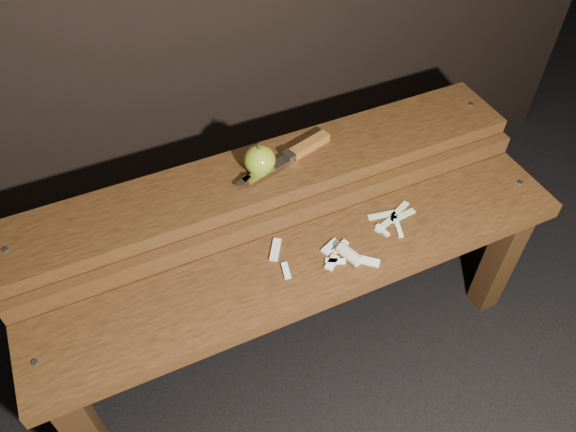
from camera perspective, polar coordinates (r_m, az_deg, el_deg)
name	(u,v)px	position (r m, az deg, el deg)	size (l,w,h in m)	color
ground	(297,342)	(1.56, 0.95, -12.66)	(60.00, 60.00, 0.00)	black
bench_front_tier	(311,283)	(1.23, 2.37, -6.81)	(1.20, 0.20, 0.42)	#311C0C
bench_rear_tier	(269,196)	(1.32, -1.92, 2.04)	(1.20, 0.21, 0.50)	#311C0C
apple	(260,160)	(1.24, -2.91, 5.73)	(0.07, 0.07, 0.08)	olive
knife	(299,151)	(1.29, 1.08, 6.58)	(0.26, 0.09, 0.02)	brown
apple_scraps	(351,247)	(1.21, 6.38, -3.11)	(0.36, 0.16, 0.03)	beige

